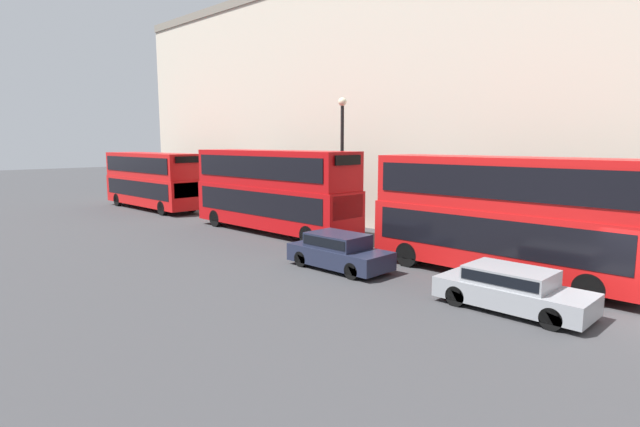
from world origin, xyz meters
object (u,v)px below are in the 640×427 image
bus_leading (503,212)px  bus_third_in_queue (152,178)px  car_dark_sedan (512,288)px  car_hatchback (339,250)px  bus_second_in_queue (273,188)px

bus_leading → bus_third_in_queue: bearing=90.0°
bus_third_in_queue → car_dark_sedan: 29.52m
bus_leading → car_dark_sedan: size_ratio=2.24×
bus_leading → car_hatchback: bus_leading is taller
car_hatchback → bus_third_in_queue: bearing=81.3°
bus_leading → car_hatchback: 6.40m
bus_leading → bus_third_in_queue: size_ratio=0.96×
bus_leading → car_dark_sedan: bearing=-150.6°
bus_third_in_queue → car_dark_sedan: bus_third_in_queue is taller
bus_second_in_queue → car_hatchback: 8.95m
bus_second_in_queue → car_dark_sedan: size_ratio=2.50×
car_dark_sedan → bus_leading: bearing=29.4°
bus_second_in_queue → car_hatchback: size_ratio=2.61×
bus_third_in_queue → car_dark_sedan: size_ratio=2.33×
bus_second_in_queue → bus_third_in_queue: bearing=90.0°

